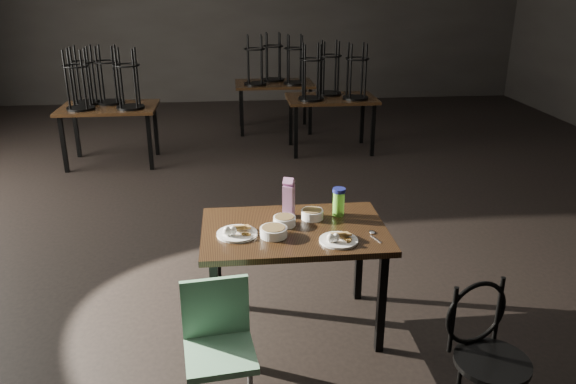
{
  "coord_description": "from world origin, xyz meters",
  "views": [
    {
      "loc": [
        -0.59,
        -4.96,
        2.28
      ],
      "look_at": [
        -0.22,
        -1.27,
        0.85
      ],
      "focal_mm": 35.0,
      "sensor_mm": 36.0,
      "label": 1
    }
  ],
  "objects": [
    {
      "name": "bowl_near",
      "position": [
        -0.27,
        -1.61,
        0.78
      ],
      "size": [
        0.15,
        0.15,
        0.06
      ],
      "color": "white",
      "rests_on": "main_table"
    },
    {
      "name": "water_bottle",
      "position": [
        0.11,
        -1.48,
        0.85
      ],
      "size": [
        0.1,
        0.1,
        0.19
      ],
      "color": "#7CE443",
      "rests_on": "main_table"
    },
    {
      "name": "bg_table_right",
      "position": [
        0.76,
        2.49,
        0.78
      ],
      "size": [
        1.2,
        0.8,
        1.48
      ],
      "color": "black",
      "rests_on": "ground"
    },
    {
      "name": "school_chair",
      "position": [
        -0.71,
        -2.44,
        0.47
      ],
      "size": [
        0.4,
        0.4,
        0.79
      ],
      "rotation": [
        0.0,
        0.0,
        0.12
      ],
      "color": "#6EAB84",
      "rests_on": "ground"
    },
    {
      "name": "bg_table_left",
      "position": [
        -2.17,
        2.23,
        0.8
      ],
      "size": [
        1.2,
        0.8,
        1.48
      ],
      "color": "black",
      "rests_on": "ground"
    },
    {
      "name": "plate_left",
      "position": [
        -0.59,
        -1.73,
        0.77
      ],
      "size": [
        0.26,
        0.26,
        0.08
      ],
      "color": "white",
      "rests_on": "main_table"
    },
    {
      "name": "bg_table_far",
      "position": [
        0.08,
        3.69,
        0.78
      ],
      "size": [
        1.2,
        0.8,
        1.48
      ],
      "color": "black",
      "rests_on": "ground"
    },
    {
      "name": "bentwood_chair",
      "position": [
        0.67,
        -2.66,
        0.48
      ],
      "size": [
        0.42,
        0.41,
        0.82
      ],
      "rotation": [
        0.0,
        0.0,
        0.25
      ],
      "color": "black",
      "rests_on": "ground"
    },
    {
      "name": "main_table",
      "position": [
        -0.22,
        -1.67,
        0.67
      ],
      "size": [
        1.2,
        0.8,
        0.75
      ],
      "color": "black",
      "rests_on": "ground"
    },
    {
      "name": "bowl_big",
      "position": [
        -0.36,
        -1.77,
        0.78
      ],
      "size": [
        0.17,
        0.17,
        0.06
      ],
      "color": "white",
      "rests_on": "main_table"
    },
    {
      "name": "spoon",
      "position": [
        0.27,
        -1.8,
        0.75
      ],
      "size": [
        0.05,
        0.19,
        0.01
      ],
      "color": "silver",
      "rests_on": "main_table"
    },
    {
      "name": "bowl_far",
      "position": [
        -0.08,
        -1.52,
        0.78
      ],
      "size": [
        0.15,
        0.15,
        0.06
      ],
      "color": "white",
      "rests_on": "main_table"
    },
    {
      "name": "plate_right",
      "position": [
        0.03,
        -1.89,
        0.77
      ],
      "size": [
        0.24,
        0.24,
        0.08
      ],
      "color": "white",
      "rests_on": "main_table"
    },
    {
      "name": "juice_carton",
      "position": [
        -0.23,
        -1.47,
        0.88
      ],
      "size": [
        0.09,
        0.09,
        0.28
      ],
      "color": "#891878",
      "rests_on": "main_table"
    }
  ]
}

